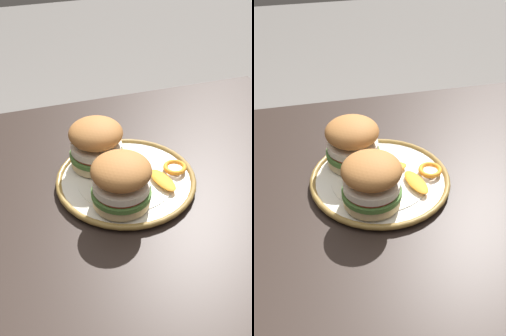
# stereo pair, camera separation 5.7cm
# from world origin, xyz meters

# --- Properties ---
(dining_table) EXTENTS (1.10, 0.84, 0.74)m
(dining_table) POSITION_xyz_m (0.00, 0.00, 0.63)
(dining_table) COLOR black
(dining_table) RESTS_ON ground
(dinner_plate) EXTENTS (0.28, 0.28, 0.02)m
(dinner_plate) POSITION_xyz_m (0.04, 0.05, 0.75)
(dinner_plate) COLOR silver
(dinner_plate) RESTS_ON dining_table
(sandwich_half_left) EXTENTS (0.12, 0.12, 0.10)m
(sandwich_half_left) POSITION_xyz_m (0.01, -0.02, 0.81)
(sandwich_half_left) COLOR beige
(sandwich_half_left) RESTS_ON dinner_plate
(sandwich_half_right) EXTENTS (0.12, 0.12, 0.10)m
(sandwich_half_right) POSITION_xyz_m (0.00, 0.11, 0.81)
(sandwich_half_right) COLOR beige
(sandwich_half_right) RESTS_ON dinner_plate
(orange_peel_curled) EXTENTS (0.06, 0.06, 0.01)m
(orange_peel_curled) POSITION_xyz_m (0.15, 0.04, 0.76)
(orange_peel_curled) COLOR orange
(orange_peel_curled) RESTS_ON dinner_plate
(orange_peel_strip_long) EXTENTS (0.06, 0.04, 0.01)m
(orange_peel_strip_long) POSITION_xyz_m (0.07, 0.07, 0.76)
(orange_peel_strip_long) COLOR orange
(orange_peel_strip_long) RESTS_ON dinner_plate
(orange_peel_strip_short) EXTENTS (0.05, 0.08, 0.01)m
(orange_peel_strip_short) POSITION_xyz_m (0.11, 0.01, 0.76)
(orange_peel_strip_short) COLOR orange
(orange_peel_strip_short) RESTS_ON dinner_plate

